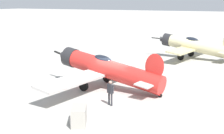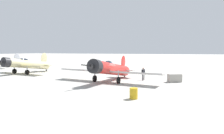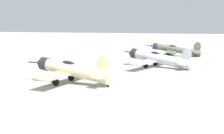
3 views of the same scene
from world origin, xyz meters
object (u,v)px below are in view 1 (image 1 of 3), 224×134
Objects in this scene: airplane_foreground at (107,69)px; ground_crew_mechanic at (110,90)px; equipment_crate at (79,116)px; airplane_mid_apron at (195,46)px.

airplane_foreground reaches higher than ground_crew_mechanic.
ground_crew_mechanic reaches higher than equipment_crate.
airplane_foreground is 4.43m from ground_crew_mechanic.
airplane_foreground reaches higher than equipment_crate.
airplane_mid_apron is (16.70, -2.76, 0.02)m from airplane_foreground.
ground_crew_mechanic is (-20.42, 0.42, -0.57)m from airplane_mid_apron.
airplane_mid_apron is 5.73× the size of equipment_crate.
airplane_mid_apron is at bearing -154.83° from ground_crew_mechanic.
airplane_foreground is at bearing 17.66° from equipment_crate.
equipment_crate is (-7.63, -2.43, -1.08)m from airplane_foreground.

